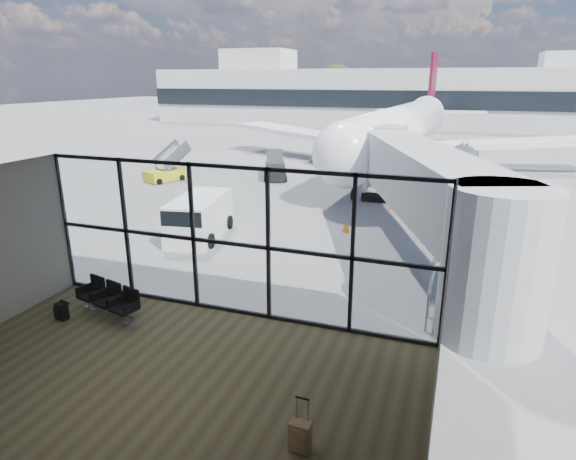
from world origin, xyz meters
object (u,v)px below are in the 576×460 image
Objects in this scene: seating_row at (110,297)px; mobile_stairs at (165,173)px; suitcase at (300,436)px; backpack at (61,311)px; service_van at (199,217)px; airliner at (403,128)px; belt_loader at (275,170)px.

mobile_stairs is (-9.54, 17.49, -0.05)m from seating_row.
suitcase is 0.33× the size of mobile_stairs.
mobile_stairs reaches higher than backpack.
suitcase reaches higher than backpack.
suitcase is at bearing -62.22° from service_van.
airliner reaches higher than backpack.
backpack is at bearing -96.93° from airliner.
suitcase reaches higher than seating_row.
service_van is at bearing -105.40° from belt_loader.
mobile_stairs is at bearing -176.83° from belt_loader.
seating_row is 0.06× the size of airliner.
seating_row is 0.57× the size of belt_loader.
service_van is 1.09× the size of belt_loader.
service_van reaches higher than seating_row.
backpack is 8.62m from suitcase.
belt_loader reaches higher than suitcase.
seating_row is 7.43m from service_van.
seating_row is at bearing -95.03° from airliner.
mobile_stairs reaches higher than suitcase.
backpack is at bearing -99.80° from service_van.
mobile_stairs is (-8.39, 10.16, -0.43)m from service_van.
belt_loader is (-7.51, -9.62, -2.26)m from airliner.
seating_row is 1.42m from backpack.
backpack is 8.09m from service_van.
airliner is at bearing 65.83° from service_van.
suitcase is 25.96m from belt_loader.
suitcase is 33.87m from airliner.
mobile_stairs reaches higher than belt_loader.
belt_loader is at bearing 111.84° from seating_row.
airliner is (-2.20, 33.70, 2.52)m from suitcase.
service_van is (0.03, 8.06, 0.67)m from backpack.
belt_loader is (-2.68, 20.70, 0.03)m from seating_row.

